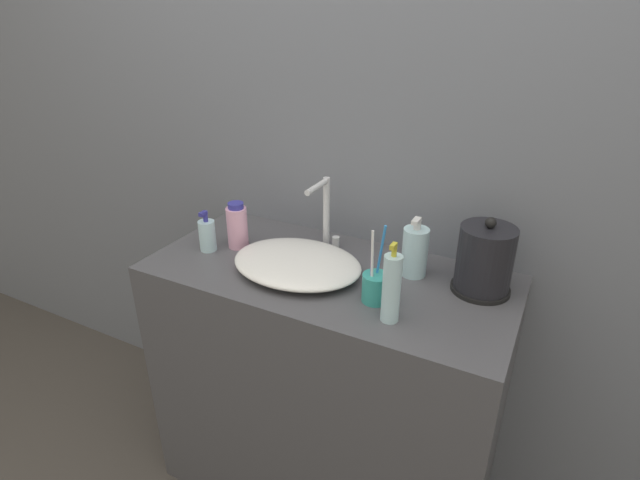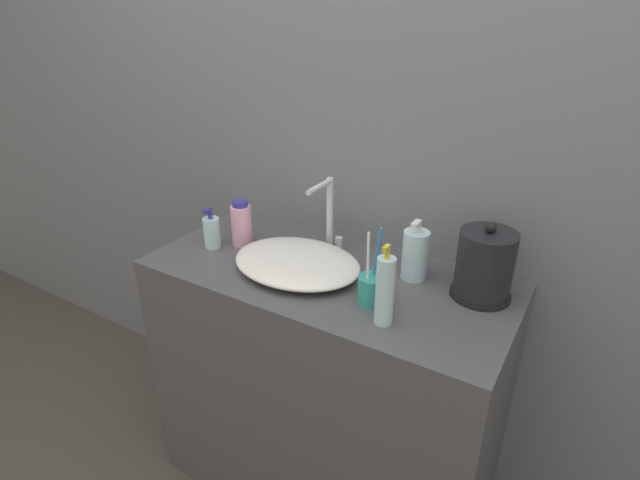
{
  "view_description": "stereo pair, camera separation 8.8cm",
  "coord_description": "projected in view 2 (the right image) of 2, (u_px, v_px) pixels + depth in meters",
  "views": [
    {
      "loc": [
        0.58,
        -0.91,
        1.63
      ],
      "look_at": [
        -0.02,
        0.26,
        1.0
      ],
      "focal_mm": 28.0,
      "sensor_mm": 36.0,
      "label": 1
    },
    {
      "loc": [
        0.66,
        -0.86,
        1.63
      ],
      "look_at": [
        -0.02,
        0.26,
        1.0
      ],
      "focal_mm": 28.0,
      "sensor_mm": 36.0,
      "label": 2
    }
  ],
  "objects": [
    {
      "name": "mouthwash_bottle",
      "position": [
        385.0,
        291.0,
        1.22
      ],
      "size": [
        0.05,
        0.05,
        0.22
      ],
      "color": "silver",
      "rests_on": "vanity_counter"
    },
    {
      "name": "faucet",
      "position": [
        329.0,
        211.0,
        1.58
      ],
      "size": [
        0.06,
        0.14,
        0.24
      ],
      "color": "silver",
      "rests_on": "vanity_counter"
    },
    {
      "name": "vanity_counter",
      "position": [
        326.0,
        388.0,
        1.69
      ],
      "size": [
        1.1,
        0.52,
        0.9
      ],
      "color": "#4C4C51",
      "rests_on": "ground_plane"
    },
    {
      "name": "toothbrush_cup",
      "position": [
        371.0,
        288.0,
        1.32
      ],
      "size": [
        0.07,
        0.07,
        0.22
      ],
      "color": "teal",
      "rests_on": "vanity_counter"
    },
    {
      "name": "sink_basin",
      "position": [
        297.0,
        262.0,
        1.49
      ],
      "size": [
        0.4,
        0.31,
        0.06
      ],
      "color": "white",
      "rests_on": "vanity_counter"
    },
    {
      "name": "lotion_bottle",
      "position": [
        415.0,
        254.0,
        1.43
      ],
      "size": [
        0.07,
        0.07,
        0.18
      ],
      "color": "silver",
      "rests_on": "vanity_counter"
    },
    {
      "name": "electric_kettle",
      "position": [
        484.0,
        267.0,
        1.33
      ],
      "size": [
        0.16,
        0.16,
        0.22
      ],
      "color": "black",
      "rests_on": "vanity_counter"
    },
    {
      "name": "shampoo_bottle",
      "position": [
        212.0,
        232.0,
        1.62
      ],
      "size": [
        0.05,
        0.05,
        0.14
      ],
      "color": "silver",
      "rests_on": "vanity_counter"
    },
    {
      "name": "wall_back",
      "position": [
        374.0,
        120.0,
        1.53
      ],
      "size": [
        6.0,
        0.04,
        2.6
      ],
      "color": "slate",
      "rests_on": "ground_plane"
    },
    {
      "name": "hand_cream_bottle",
      "position": [
        242.0,
        224.0,
        1.63
      ],
      "size": [
        0.07,
        0.07,
        0.15
      ],
      "color": "#EAA8C6",
      "rests_on": "vanity_counter"
    }
  ]
}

